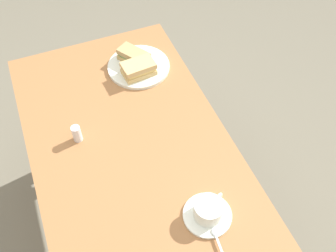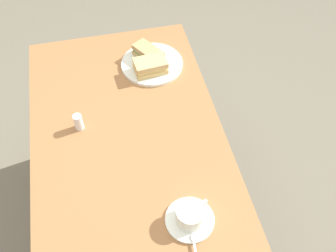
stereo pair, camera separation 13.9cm
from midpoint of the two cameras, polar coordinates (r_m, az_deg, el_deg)
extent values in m
plane|color=#706C5B|center=(2.02, -2.22, -13.64)|extent=(6.00, 6.00, 0.00)
cube|color=#9F6B3F|center=(1.42, -3.05, -2.09)|extent=(1.16, 0.69, 0.05)
cylinder|color=#A96C48|center=(2.05, 2.04, 4.44)|extent=(0.08, 0.08, 0.66)
cylinder|color=#A96C48|center=(2.02, -12.73, 1.91)|extent=(0.08, 0.08, 0.66)
cylinder|color=white|center=(1.64, 0.10, 8.88)|extent=(0.26, 0.26, 0.01)
cube|color=tan|center=(1.65, -0.40, 9.95)|extent=(0.15, 0.13, 0.02)
cube|color=#6C9752|center=(1.64, -0.41, 10.36)|extent=(0.14, 0.12, 0.01)
cube|color=tan|center=(1.63, -0.41, 10.77)|extent=(0.15, 0.13, 0.02)
cube|color=tan|center=(1.59, -0.04, 8.15)|extent=(0.09, 0.14, 0.02)
cube|color=#E0C672|center=(1.58, -0.04, 8.60)|extent=(0.09, 0.12, 0.01)
cube|color=tan|center=(1.57, -0.04, 9.05)|extent=(0.09, 0.14, 0.02)
cylinder|color=white|center=(1.24, 6.49, -13.65)|extent=(0.15, 0.15, 0.01)
cylinder|color=white|center=(1.21, 6.64, -12.95)|extent=(0.09, 0.09, 0.06)
cylinder|color=#AD764D|center=(1.18, 6.76, -12.42)|extent=(0.08, 0.08, 0.01)
torus|color=white|center=(1.22, 8.33, -11.51)|extent=(0.03, 0.04, 0.04)
ellipsoid|color=silver|center=(1.21, 7.10, -16.06)|extent=(0.03, 0.02, 0.01)
cylinder|color=silver|center=(1.42, -10.21, 0.39)|extent=(0.03, 0.03, 0.07)
camera|label=1|loc=(0.07, -87.13, 3.63)|focal=41.87mm
camera|label=2|loc=(0.07, 92.87, -3.63)|focal=41.87mm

